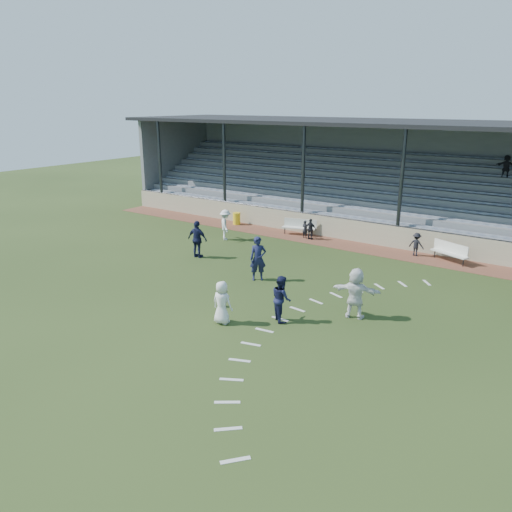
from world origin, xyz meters
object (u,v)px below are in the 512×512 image
at_px(football, 223,304).
at_px(player_navy_lead, 258,259).
at_px(trash_bin, 237,219).
at_px(player_white_lead, 222,303).
at_px(bench_right, 450,250).
at_px(bench_left, 300,225).

bearing_deg(football, player_navy_lead, 100.98).
distance_m(trash_bin, player_white_lead, 15.13).
height_order(bench_right, player_white_lead, player_white_lead).
relative_size(bench_left, football, 8.64).
distance_m(football, player_white_lead, 1.64).
height_order(bench_left, player_navy_lead, player_navy_lead).
distance_m(bench_left, player_navy_lead, 8.32).
bearing_deg(bench_left, player_white_lead, -88.07).
relative_size(bench_right, football, 8.48).
bearing_deg(trash_bin, football, -55.04).
xyz_separation_m(bench_right, player_white_lead, (-4.77, -12.23, 0.21)).
height_order(bench_right, player_navy_lead, player_navy_lead).
height_order(player_white_lead, player_navy_lead, player_navy_lead).
distance_m(bench_left, player_white_lead, 13.09).
distance_m(bench_right, trash_bin, 13.50).
height_order(bench_left, football, bench_left).
bearing_deg(player_white_lead, football, -56.68).
bearing_deg(player_navy_lead, player_white_lead, -111.88).
distance_m(trash_bin, player_navy_lead, 10.64).
bearing_deg(player_navy_lead, bench_left, 66.37).
relative_size(football, player_white_lead, 0.15).
bearing_deg(football, player_white_lead, -52.08).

